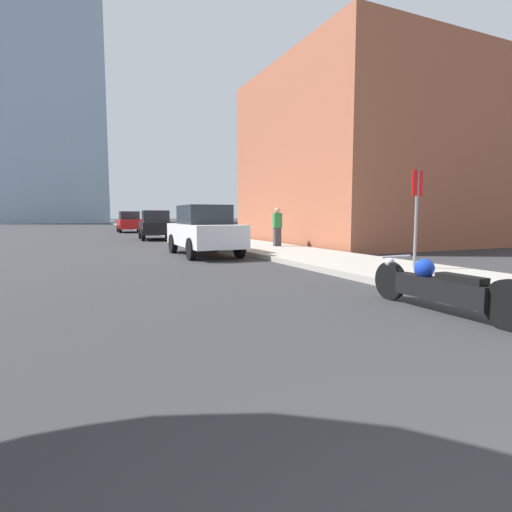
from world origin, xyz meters
name	(u,v)px	position (x,y,z in m)	size (l,w,h in m)	color
sidewalk	(155,229)	(5.67, 40.00, 0.07)	(3.14, 240.00, 0.15)	#9E998E
brick_storefront	(374,160)	(13.01, 17.06, 4.32)	(11.14, 10.80, 8.65)	#9E563D
distant_tower	(40,74)	(-6.37, 89.64, 28.39)	(21.85, 21.85, 56.79)	#8CA5BC
motorcycle	(439,286)	(3.41, 4.38, 0.38)	(0.62, 2.67, 0.77)	black
parked_car_white	(204,230)	(2.75, 13.95, 0.90)	(1.89, 4.41, 1.79)	silver
parked_car_black	(156,225)	(2.93, 24.32, 0.85)	(2.06, 3.99, 1.72)	black
parked_car_red	(129,222)	(2.80, 35.81, 0.87)	(1.98, 4.25, 1.78)	red
stop_sign	(417,202)	(6.05, 7.39, 1.74)	(0.57, 0.26, 2.34)	slate
pedestrian	(277,227)	(6.25, 15.02, 0.96)	(0.36, 0.22, 1.60)	#38383D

